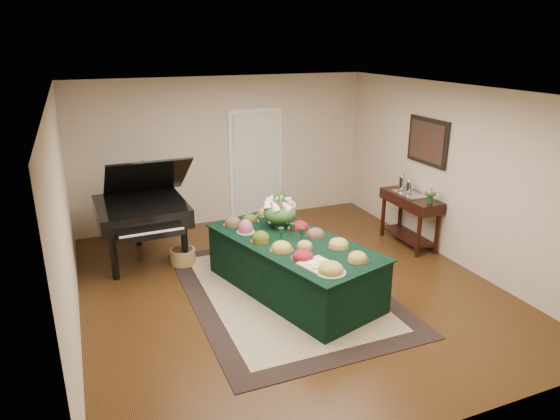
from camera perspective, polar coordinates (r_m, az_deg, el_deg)
name	(u,v)px	position (r m, az deg, el deg)	size (l,w,h in m)	color
ground	(288,287)	(7.13, 0.93, -8.74)	(6.00, 6.00, 0.00)	black
area_rug	(284,290)	(7.01, 0.50, -9.16)	(2.57, 3.60, 0.01)	black
kitchen_doorway	(256,166)	(9.57, -2.75, 5.10)	(1.05, 0.07, 2.10)	white
buffet_table	(293,266)	(6.85, 1.48, -6.42)	(1.87, 2.78, 0.75)	black
food_platters	(289,236)	(6.72, 1.04, -3.02)	(1.33, 2.46, 0.14)	silver
cutting_board	(317,262)	(6.01, 4.20, -5.98)	(0.46, 0.46, 0.10)	tan
green_goblets	(292,232)	(6.74, 1.36, -2.58)	(0.33, 0.29, 0.18)	#14321C
floral_centerpiece	(280,208)	(7.07, -0.04, 0.19)	(0.49, 0.49, 0.49)	#14321C
grand_piano	(142,210)	(7.97, -15.49, -0.02)	(1.47, 1.65, 1.65)	black
wicker_basket	(183,257)	(7.90, -11.04, -5.24)	(0.39, 0.39, 0.24)	#9F7840
mahogany_sideboard	(410,207)	(8.58, 14.68, 0.37)	(0.45, 1.19, 0.87)	black
tea_service	(406,186)	(8.61, 14.23, 2.68)	(0.34, 0.58, 0.30)	silver
pink_bouquet	(431,193)	(8.12, 16.84, 1.82)	(0.19, 0.19, 0.25)	#14321C
wall_painting	(428,142)	(8.44, 16.51, 7.52)	(0.05, 0.95, 0.75)	black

